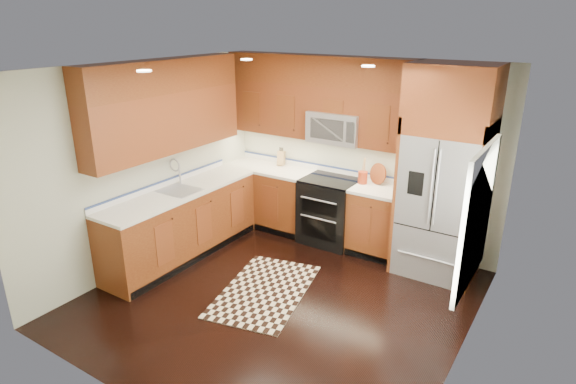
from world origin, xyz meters
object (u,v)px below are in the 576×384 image
Objects in this scene: range at (330,211)px; rug at (265,290)px; utensil_crock at (363,175)px; knife_block at (281,158)px; refrigerator at (444,174)px.

range is 1.69m from rug.
rug is 4.28× the size of utensil_crock.
range is 1.16m from knife_block.
range is at bearing 178.60° from refrigerator.
range is 0.36× the size of refrigerator.
knife_block is (-2.52, 0.26, -0.25)m from refrigerator.
refrigerator is at bearing -6.84° from utensil_crock.
utensil_crock is at bearing 63.50° from rug.
knife_block is at bearing 174.06° from refrigerator.
refrigerator is at bearing -5.94° from knife_block.
knife_block is at bearing 167.01° from range.
knife_block is 1.42m from utensil_crock.
refrigerator is 2.55m from knife_block.
refrigerator reaches higher than range.
knife_block is at bearing 174.77° from utensil_crock.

